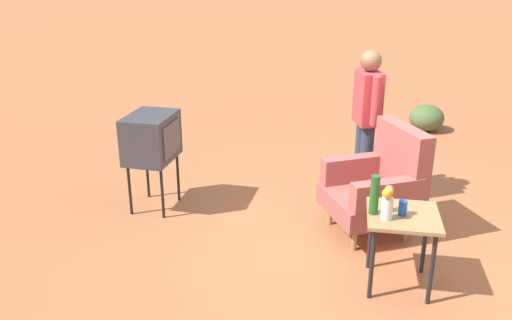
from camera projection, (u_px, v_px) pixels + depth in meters
The scene contains 9 objects.
ground_plane at pixel (364, 239), 5.18m from camera, with size 60.00×60.00×0.00m, color #A05B38.
armchair at pixel (379, 184), 5.15m from camera, with size 1.03×1.04×1.06m.
side_table at pixel (402, 225), 4.28m from camera, with size 0.56×0.56×0.65m.
tv_on_stand at pixel (152, 138), 5.56m from camera, with size 0.63×0.48×1.03m.
person_standing at pixel (367, 116), 5.75m from camera, with size 0.55×0.31×1.64m.
soda_can_blue at pixel (403, 208), 4.21m from camera, with size 0.07×0.07×0.12m, color blue.
bottle_wine_green at pixel (374, 195), 4.20m from camera, with size 0.07×0.07×0.32m, color #1E5623.
flower_vase at pixel (387, 201), 4.11m from camera, with size 0.15×0.09×0.27m.
shrub_near at pixel (427, 118), 8.27m from camera, with size 0.52×0.52×0.40m, color #475B33.
Camera 1 is at (4.68, -0.24, 2.56)m, focal length 37.96 mm.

